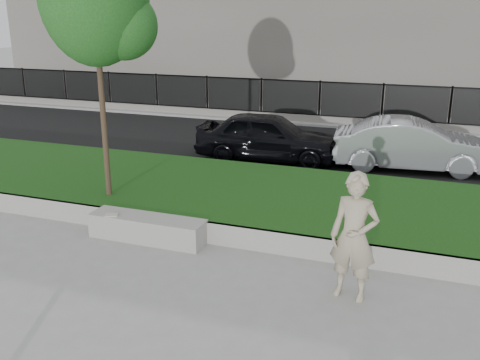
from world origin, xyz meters
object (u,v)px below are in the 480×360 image
at_px(car_dark, 268,137).
at_px(car_silver, 412,145).
at_px(man, 354,237).
at_px(young_tree, 99,0).
at_px(book, 112,215).
at_px(stone_bench, 148,228).

distance_m(car_dark, car_silver, 3.75).
bearing_deg(man, car_dark, 124.96).
bearing_deg(young_tree, car_dark, 69.90).
bearing_deg(book, stone_bench, -6.84).
bearing_deg(car_silver, young_tree, 126.83).
height_order(book, young_tree, young_tree).
relative_size(stone_bench, young_tree, 0.42).
xyz_separation_m(stone_bench, car_dark, (0.44, 5.81, 0.48)).
relative_size(stone_bench, car_silver, 0.54).
xyz_separation_m(book, car_dark, (1.07, 5.97, 0.25)).
height_order(book, car_dark, car_dark).
bearing_deg(stone_bench, young_tree, 143.89).
height_order(man, young_tree, young_tree).
bearing_deg(young_tree, book, -58.13).
bearing_deg(stone_bench, car_silver, 56.17).
xyz_separation_m(man, young_tree, (-5.07, 1.74, 3.21)).
distance_m(man, book, 4.44).
xyz_separation_m(stone_bench, car_silver, (4.17, 6.22, 0.47)).
relative_size(young_tree, car_silver, 1.30).
distance_m(book, car_silver, 7.99).
distance_m(stone_bench, book, 0.69).
bearing_deg(car_dark, stone_bench, 171.30).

